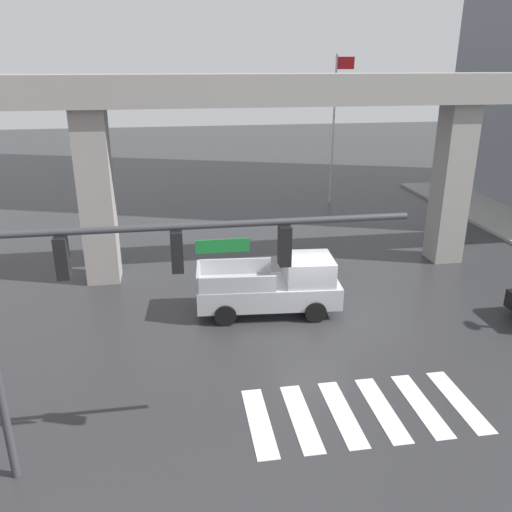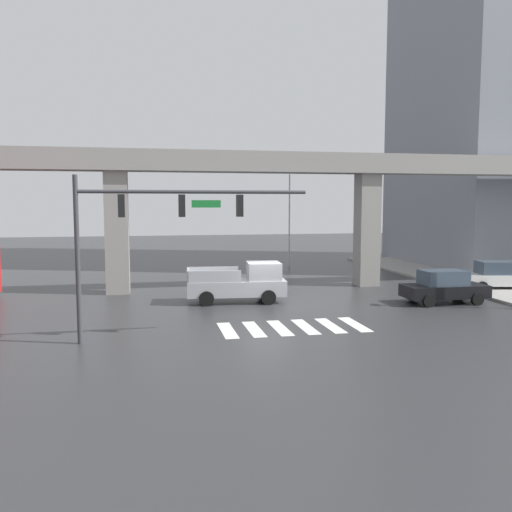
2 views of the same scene
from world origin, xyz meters
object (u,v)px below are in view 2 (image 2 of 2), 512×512
object	(u,v)px
pickup_truck	(242,283)
sedan_white	(498,276)
traffic_signal_mast	(151,220)
flagpole	(291,202)
sedan_black	(444,287)

from	to	relation	value
pickup_truck	sedan_white	size ratio (longest dim) A/B	1.15
traffic_signal_mast	flagpole	bearing A→B (deg)	62.87
pickup_truck	sedan_black	xyz separation A→B (m)	(10.23, -2.38, -0.14)
sedan_white	sedan_black	bearing A→B (deg)	-149.35
traffic_signal_mast	flagpole	world-z (taller)	flagpole
sedan_black	pickup_truck	bearing A→B (deg)	166.92
sedan_white	flagpole	size ratio (longest dim) A/B	0.50
pickup_truck	sedan_black	bearing A→B (deg)	-13.08
pickup_truck	flagpole	xyz separation A→B (m)	(6.61, 14.87, 4.29)
sedan_white	flagpole	bearing A→B (deg)	122.90
flagpole	traffic_signal_mast	bearing A→B (deg)	-117.13
sedan_white	pickup_truck	bearing A→B (deg)	-176.88
flagpole	pickup_truck	bearing A→B (deg)	-113.97
sedan_black	sedan_white	world-z (taller)	same
sedan_black	traffic_signal_mast	world-z (taller)	traffic_signal_mast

